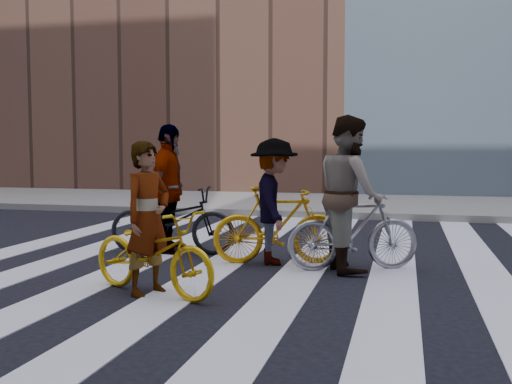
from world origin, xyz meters
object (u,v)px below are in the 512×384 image
at_px(bike_silver_mid, 353,231).
at_px(rider_right, 274,201).
at_px(rider_left, 148,218).
at_px(rider_mid, 350,193).
at_px(bike_yellow_right, 278,225).
at_px(rider_rear, 169,189).
at_px(bike_dark_rear, 172,220).
at_px(bike_yellow_left, 153,252).

xyz_separation_m(bike_silver_mid, rider_right, (-1.05, 0.18, 0.33)).
distance_m(rider_left, rider_mid, 2.60).
height_order(bike_yellow_right, rider_mid, rider_mid).
height_order(bike_yellow_right, rider_rear, rider_rear).
distance_m(rider_mid, rider_rear, 2.71).
distance_m(bike_dark_rear, rider_left, 2.41).
relative_size(rider_mid, rider_right, 1.17).
bearing_deg(bike_yellow_right, bike_dark_rear, 61.54).
bearing_deg(bike_yellow_right, rider_mid, -116.18).
distance_m(bike_dark_rear, rider_mid, 2.70).
bearing_deg(bike_silver_mid, rider_rear, 56.70).
height_order(bike_silver_mid, bike_yellow_right, bike_yellow_right).
relative_size(bike_yellow_right, rider_rear, 0.91).
bearing_deg(rider_mid, bike_yellow_right, 57.70).
bearing_deg(rider_right, bike_silver_mid, -115.17).
bearing_deg(bike_yellow_left, rider_mid, -25.18).
relative_size(bike_yellow_left, bike_yellow_right, 1.00).
xyz_separation_m(bike_yellow_right, rider_left, (-0.98, -1.91, 0.29)).
distance_m(bike_dark_rear, rider_rear, 0.45).
bearing_deg(bike_silver_mid, rider_right, 58.72).
xyz_separation_m(bike_yellow_left, bike_dark_rear, (-0.71, 2.30, 0.04)).
height_order(bike_yellow_left, rider_right, rider_right).
distance_m(bike_yellow_left, bike_yellow_right, 2.13).
relative_size(rider_left, rider_mid, 0.83).
distance_m(bike_silver_mid, rider_rear, 2.79).
distance_m(bike_yellow_right, rider_right, 0.32).
height_order(bike_yellow_left, rider_left, rider_left).
distance_m(bike_yellow_left, bike_silver_mid, 2.60).
bearing_deg(bike_yellow_right, rider_right, 74.72).
relative_size(bike_dark_rear, rider_mid, 0.96).
relative_size(bike_yellow_left, rider_mid, 0.88).
relative_size(bike_yellow_left, bike_silver_mid, 1.02).
height_order(bike_silver_mid, rider_rear, rider_rear).
xyz_separation_m(bike_yellow_right, bike_dark_rear, (-1.64, 0.39, -0.03)).
distance_m(bike_yellow_left, rider_left, 0.36).
height_order(bike_dark_rear, rider_left, rider_left).
xyz_separation_m(bike_yellow_right, rider_mid, (0.95, -0.18, 0.46)).
distance_m(bike_yellow_left, bike_dark_rear, 2.40).
relative_size(bike_silver_mid, rider_rear, 0.89).
bearing_deg(rider_left, rider_right, -3.70).
bearing_deg(bike_dark_rear, bike_yellow_left, -166.87).
height_order(bike_yellow_left, bike_silver_mid, bike_silver_mid).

